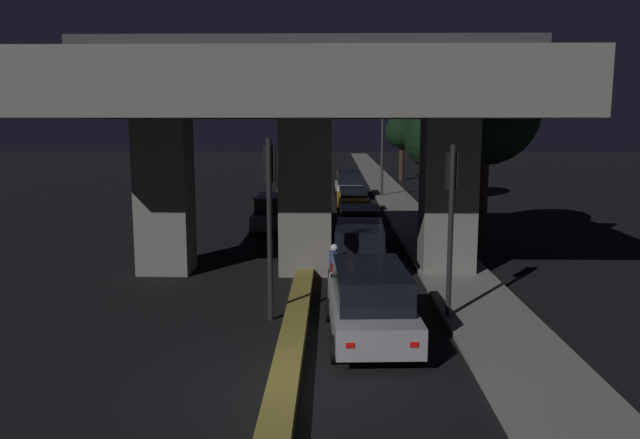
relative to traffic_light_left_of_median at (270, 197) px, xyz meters
The scene contains 20 objects.
ground_plane 5.69m from the traffic_light_left_of_median, 81.32° to the right, with size 200.00×200.00×0.00m, color black.
median_divider 30.59m from the traffic_light_left_of_median, 88.68° to the left, with size 0.60×126.00×0.31m, color olive.
sidewalk_right 24.35m from the traffic_light_left_of_median, 76.00° to the left, with size 2.47×126.00×0.14m, color gray.
elevated_overpass 5.89m from the traffic_light_left_of_median, 82.44° to the left, with size 16.13×10.00×8.11m.
traffic_light_left_of_median is the anchor object (origin of this frame).
traffic_light_right_of_median 4.70m from the traffic_light_left_of_median, ahead, with size 0.30×0.49×4.66m.
street_lamp 27.94m from the traffic_light_left_of_median, 80.26° to the left, with size 2.51×0.32×8.63m.
car_silver_lead 3.80m from the traffic_light_left_of_median, 30.55° to the right, with size 2.22×4.53×1.77m.
car_dark_red_second 6.05m from the traffic_light_left_of_median, 62.51° to the left, with size 2.13×4.85×1.75m.
car_grey_third 11.13m from the traffic_light_left_of_median, 75.05° to the left, with size 2.06×4.01×1.60m.
car_taxi_yellow_fourth 19.73m from the traffic_light_left_of_median, 81.81° to the left, with size 1.95×4.60×1.54m.
car_white_fifth 27.34m from the traffic_light_left_of_median, 84.29° to the left, with size 1.99×4.41×1.86m.
car_grey_lead_oncoming 14.34m from the traffic_light_left_of_median, 94.98° to the left, with size 2.09×4.76×1.70m.
car_taxi_yellow_second_oncoming 23.66m from the traffic_light_left_of_median, 92.55° to the left, with size 1.96×4.44×1.35m.
motorcycle_white_filtering_near 4.18m from the traffic_light_left_of_median, 58.25° to the left, with size 0.34×1.84×1.51m.
motorcycle_blue_filtering_mid 10.79m from the traffic_light_left_of_median, 83.05° to the left, with size 0.34×1.89×1.45m.
pedestrian_on_sidewalk 9.99m from the traffic_light_left_of_median, 52.34° to the left, with size 0.33×0.33×1.61m.
roadside_tree_kerbside_near 13.28m from the traffic_light_left_of_median, 52.32° to the left, with size 4.48×4.48×7.91m.
roadside_tree_kerbside_mid 26.70m from the traffic_light_left_of_median, 71.49° to the left, with size 4.44×4.44×6.49m.
roadside_tree_kerbside_far 41.30m from the traffic_light_left_of_median, 79.07° to the left, with size 3.08×3.08×5.97m.
Camera 1 is at (0.95, -11.50, 5.23)m, focal length 35.00 mm.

